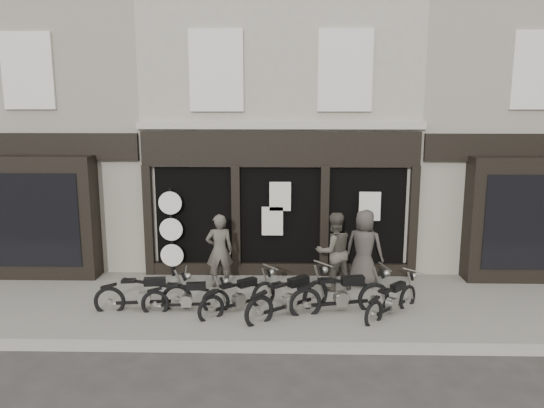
{
  "coord_description": "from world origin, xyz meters",
  "views": [
    {
      "loc": [
        0.08,
        -10.58,
        4.64
      ],
      "look_at": [
        -0.18,
        1.6,
        2.28
      ],
      "focal_mm": 35.0,
      "sensor_mm": 36.0,
      "label": 1
    }
  ],
  "objects_px": {
    "motorcycle_1": "(187,300)",
    "advert_sign_post": "(172,236)",
    "motorcycle_5": "(392,303)",
    "man_left": "(220,251)",
    "motorcycle_4": "(341,298)",
    "man_right": "(364,248)",
    "motorcycle_2": "(239,299)",
    "man_centre": "(334,251)",
    "motorcycle_0": "(145,297)",
    "motorcycle_3": "(289,300)"
  },
  "relations": [
    {
      "from": "man_right",
      "to": "man_centre",
      "type": "bearing_deg",
      "value": 42.02
    },
    {
      "from": "motorcycle_0",
      "to": "man_left",
      "type": "bearing_deg",
      "value": 39.22
    },
    {
      "from": "motorcycle_0",
      "to": "motorcycle_5",
      "type": "bearing_deg",
      "value": -8.19
    },
    {
      "from": "motorcycle_2",
      "to": "motorcycle_1",
      "type": "bearing_deg",
      "value": 143.12
    },
    {
      "from": "motorcycle_0",
      "to": "man_left",
      "type": "relative_size",
      "value": 1.16
    },
    {
      "from": "motorcycle_4",
      "to": "advert_sign_post",
      "type": "height_order",
      "value": "advert_sign_post"
    },
    {
      "from": "motorcycle_5",
      "to": "motorcycle_4",
      "type": "bearing_deg",
      "value": 128.67
    },
    {
      "from": "motorcycle_0",
      "to": "motorcycle_3",
      "type": "bearing_deg",
      "value": -10.13
    },
    {
      "from": "motorcycle_0",
      "to": "motorcycle_1",
      "type": "bearing_deg",
      "value": -10.1
    },
    {
      "from": "motorcycle_1",
      "to": "advert_sign_post",
      "type": "height_order",
      "value": "advert_sign_post"
    },
    {
      "from": "man_right",
      "to": "motorcycle_4",
      "type": "bearing_deg",
      "value": 88.92
    },
    {
      "from": "man_left",
      "to": "motorcycle_2",
      "type": "bearing_deg",
      "value": 101.89
    },
    {
      "from": "motorcycle_5",
      "to": "man_left",
      "type": "bearing_deg",
      "value": 111.02
    },
    {
      "from": "motorcycle_4",
      "to": "advert_sign_post",
      "type": "distance_m",
      "value": 4.84
    },
    {
      "from": "man_right",
      "to": "advert_sign_post",
      "type": "height_order",
      "value": "advert_sign_post"
    },
    {
      "from": "man_left",
      "to": "man_right",
      "type": "bearing_deg",
      "value": 173.1
    },
    {
      "from": "motorcycle_3",
      "to": "motorcycle_4",
      "type": "distance_m",
      "value": 1.15
    },
    {
      "from": "motorcycle_0",
      "to": "motorcycle_4",
      "type": "xyz_separation_m",
      "value": [
        4.32,
        -0.02,
        0.03
      ]
    },
    {
      "from": "motorcycle_2",
      "to": "man_centre",
      "type": "relative_size",
      "value": 0.89
    },
    {
      "from": "man_left",
      "to": "man_centre",
      "type": "distance_m",
      "value": 2.8
    },
    {
      "from": "motorcycle_5",
      "to": "man_left",
      "type": "distance_m",
      "value": 4.31
    },
    {
      "from": "motorcycle_0",
      "to": "man_left",
      "type": "height_order",
      "value": "man_left"
    },
    {
      "from": "motorcycle_2",
      "to": "motorcycle_3",
      "type": "xyz_separation_m",
      "value": [
        1.1,
        -0.17,
        0.05
      ]
    },
    {
      "from": "man_right",
      "to": "motorcycle_0",
      "type": "bearing_deg",
      "value": 40.59
    },
    {
      "from": "motorcycle_1",
      "to": "advert_sign_post",
      "type": "distance_m",
      "value": 2.62
    },
    {
      "from": "motorcycle_4",
      "to": "man_left",
      "type": "bearing_deg",
      "value": 138.0
    },
    {
      "from": "motorcycle_5",
      "to": "man_left",
      "type": "relative_size",
      "value": 0.83
    },
    {
      "from": "man_left",
      "to": "man_right",
      "type": "relative_size",
      "value": 0.95
    },
    {
      "from": "motorcycle_3",
      "to": "motorcycle_5",
      "type": "bearing_deg",
      "value": -37.03
    },
    {
      "from": "motorcycle_1",
      "to": "motorcycle_4",
      "type": "bearing_deg",
      "value": -5.27
    },
    {
      "from": "motorcycle_1",
      "to": "man_right",
      "type": "height_order",
      "value": "man_right"
    },
    {
      "from": "man_left",
      "to": "advert_sign_post",
      "type": "xyz_separation_m",
      "value": [
        -1.34,
        0.75,
        0.16
      ]
    },
    {
      "from": "motorcycle_2",
      "to": "man_left",
      "type": "xyz_separation_m",
      "value": [
        -0.6,
        1.55,
        0.65
      ]
    },
    {
      "from": "man_centre",
      "to": "man_right",
      "type": "xyz_separation_m",
      "value": [
        0.77,
        0.28,
        0.0
      ]
    },
    {
      "from": "motorcycle_1",
      "to": "man_left",
      "type": "distance_m",
      "value": 1.81
    },
    {
      "from": "motorcycle_1",
      "to": "motorcycle_5",
      "type": "distance_m",
      "value": 4.47
    },
    {
      "from": "motorcycle_3",
      "to": "man_centre",
      "type": "bearing_deg",
      "value": 17.0
    },
    {
      "from": "motorcycle_2",
      "to": "man_right",
      "type": "relative_size",
      "value": 0.89
    },
    {
      "from": "motorcycle_0",
      "to": "man_centre",
      "type": "bearing_deg",
      "value": 11.33
    },
    {
      "from": "man_centre",
      "to": "motorcycle_1",
      "type": "bearing_deg",
      "value": 5.21
    },
    {
      "from": "motorcycle_5",
      "to": "advert_sign_post",
      "type": "bearing_deg",
      "value": 109.31
    },
    {
      "from": "motorcycle_1",
      "to": "motorcycle_2",
      "type": "distance_m",
      "value": 1.15
    },
    {
      "from": "man_left",
      "to": "man_right",
      "type": "xyz_separation_m",
      "value": [
        3.57,
        0.15,
        0.04
      ]
    },
    {
      "from": "advert_sign_post",
      "to": "motorcycle_0",
      "type": "bearing_deg",
      "value": -93.3
    },
    {
      "from": "motorcycle_3",
      "to": "motorcycle_0",
      "type": "bearing_deg",
      "value": 138.25
    },
    {
      "from": "motorcycle_2",
      "to": "motorcycle_3",
      "type": "height_order",
      "value": "motorcycle_3"
    },
    {
      "from": "motorcycle_5",
      "to": "motorcycle_0",
      "type": "bearing_deg",
      "value": 132.71
    },
    {
      "from": "motorcycle_5",
      "to": "man_left",
      "type": "height_order",
      "value": "man_left"
    },
    {
      "from": "motorcycle_0",
      "to": "man_centre",
      "type": "relative_size",
      "value": 1.11
    },
    {
      "from": "motorcycle_0",
      "to": "man_right",
      "type": "height_order",
      "value": "man_right"
    }
  ]
}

